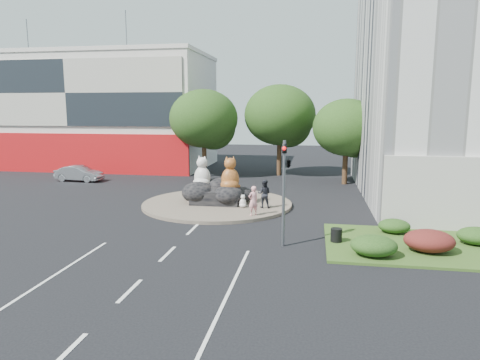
# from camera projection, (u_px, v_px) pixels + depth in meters

# --- Properties ---
(ground) EXTENTS (120.00, 120.00, 0.00)m
(ground) POSITION_uv_depth(u_px,v_px,m) (168.00, 254.00, 19.10)
(ground) COLOR black
(ground) RESTS_ON ground
(roundabout_island) EXTENTS (10.00, 10.00, 0.20)m
(roundabout_island) POSITION_uv_depth(u_px,v_px,m) (217.00, 204.00, 28.81)
(roundabout_island) COLOR brown
(roundabout_island) RESTS_ON ground
(rock_plinth) EXTENTS (3.20, 2.60, 0.90)m
(rock_plinth) POSITION_uv_depth(u_px,v_px,m) (217.00, 196.00, 28.72)
(rock_plinth) COLOR black
(rock_plinth) RESTS_ON roundabout_island
(shophouse_block) EXTENTS (25.20, 12.30, 17.40)m
(shophouse_block) POSITION_uv_depth(u_px,v_px,m) (97.00, 111.00, 48.26)
(shophouse_block) COLOR silver
(shophouse_block) RESTS_ON ground
(grass_verge) EXTENTS (10.00, 6.00, 0.12)m
(grass_verge) POSITION_uv_depth(u_px,v_px,m) (434.00, 246.00, 19.98)
(grass_verge) COLOR #31521B
(grass_verge) RESTS_ON ground
(tree_left) EXTENTS (6.46, 6.46, 8.27)m
(tree_left) POSITION_uv_depth(u_px,v_px,m) (205.00, 122.00, 40.36)
(tree_left) COLOR #382314
(tree_left) RESTS_ON ground
(tree_mid) EXTENTS (6.84, 6.84, 8.76)m
(tree_mid) POSITION_uv_depth(u_px,v_px,m) (280.00, 118.00, 41.07)
(tree_mid) COLOR #382314
(tree_mid) RESTS_ON ground
(tree_right) EXTENTS (5.70, 5.70, 7.30)m
(tree_right) POSITION_uv_depth(u_px,v_px,m) (347.00, 130.00, 36.32)
(tree_right) COLOR #382314
(tree_right) RESTS_ON ground
(hedge_near_green) EXTENTS (2.00, 1.60, 0.90)m
(hedge_near_green) POSITION_uv_depth(u_px,v_px,m) (374.00, 246.00, 18.46)
(hedge_near_green) COLOR #1A3611
(hedge_near_green) RESTS_ON grass_verge
(hedge_red) EXTENTS (2.20, 1.76, 0.99)m
(hedge_red) POSITION_uv_depth(u_px,v_px,m) (429.00, 241.00, 19.01)
(hedge_red) COLOR #4A1713
(hedge_red) RESTS_ON grass_verge
(hedge_mid_green) EXTENTS (1.80, 1.44, 0.81)m
(hedge_mid_green) POSITION_uv_depth(u_px,v_px,m) (477.00, 236.00, 20.06)
(hedge_mid_green) COLOR #1A3611
(hedge_mid_green) RESTS_ON grass_verge
(hedge_back_green) EXTENTS (1.60, 1.28, 0.72)m
(hedge_back_green) POSITION_uv_depth(u_px,v_px,m) (394.00, 226.00, 21.92)
(hedge_back_green) COLOR #1A3611
(hedge_back_green) RESTS_ON grass_verge
(traffic_light) EXTENTS (0.44, 1.24, 5.00)m
(traffic_light) POSITION_uv_depth(u_px,v_px,m) (286.00, 170.00, 19.59)
(traffic_light) COLOR #595B60
(traffic_light) RESTS_ON ground
(street_lamp) EXTENTS (2.34, 0.22, 8.06)m
(street_lamp) POSITION_uv_depth(u_px,v_px,m) (431.00, 142.00, 23.97)
(street_lamp) COLOR #595B60
(street_lamp) RESTS_ON ground
(cat_white) EXTENTS (1.60, 1.49, 2.21)m
(cat_white) POSITION_uv_depth(u_px,v_px,m) (202.00, 172.00, 29.04)
(cat_white) COLOR beige
(cat_white) RESTS_ON rock_plinth
(cat_tabby) EXTENTS (1.65, 1.53, 2.28)m
(cat_tabby) POSITION_uv_depth(u_px,v_px,m) (230.00, 173.00, 28.05)
(cat_tabby) COLOR #AC4823
(cat_tabby) RESTS_ON rock_plinth
(kitten_calico) EXTENTS (0.70, 0.68, 0.88)m
(kitten_calico) POSITION_uv_depth(u_px,v_px,m) (191.00, 198.00, 28.19)
(kitten_calico) COLOR beige
(kitten_calico) RESTS_ON roundabout_island
(kitten_white) EXTENTS (0.68, 0.66, 0.87)m
(kitten_white) POSITION_uv_depth(u_px,v_px,m) (243.00, 201.00, 27.25)
(kitten_white) COLOR silver
(kitten_white) RESTS_ON roundabout_island
(pedestrian_pink) EXTENTS (0.76, 0.74, 1.75)m
(pedestrian_pink) POSITION_uv_depth(u_px,v_px,m) (253.00, 201.00, 25.16)
(pedestrian_pink) COLOR pink
(pedestrian_pink) RESTS_ON roundabout_island
(pedestrian_dark) EXTENTS (0.89, 0.71, 1.80)m
(pedestrian_dark) POSITION_uv_depth(u_px,v_px,m) (264.00, 194.00, 27.10)
(pedestrian_dark) COLOR black
(pedestrian_dark) RESTS_ON roundabout_island
(parked_car) EXTENTS (4.34, 1.74, 1.40)m
(parked_car) POSITION_uv_depth(u_px,v_px,m) (79.00, 173.00, 38.38)
(parked_car) COLOR #9EA0A6
(parked_car) RESTS_ON ground
(litter_bin) EXTENTS (0.67, 0.67, 0.65)m
(litter_bin) POSITION_uv_depth(u_px,v_px,m) (336.00, 235.00, 20.46)
(litter_bin) COLOR black
(litter_bin) RESTS_ON grass_verge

